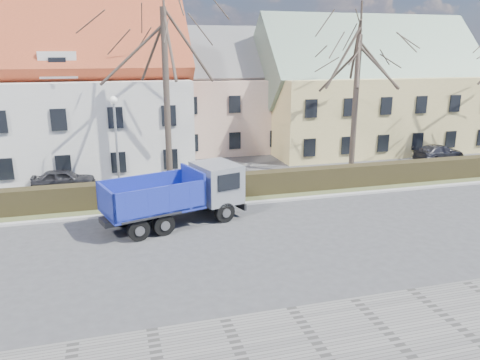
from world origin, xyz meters
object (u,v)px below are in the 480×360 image
object	(u,v)px
streetlight	(117,150)
parked_car_a	(64,179)
dump_truck	(170,197)
parked_car_b	(439,153)
cart_frame	(127,213)

from	to	relation	value
streetlight	parked_car_a	bearing A→B (deg)	134.06
parked_car_a	dump_truck	bearing A→B (deg)	-144.04
parked_car_b	cart_frame	bearing A→B (deg)	95.41
parked_car_a	parked_car_b	distance (m)	26.61
cart_frame	parked_car_a	distance (m)	7.17
parked_car_a	cart_frame	bearing A→B (deg)	-150.94
cart_frame	parked_car_a	bearing A→B (deg)	118.32
cart_frame	dump_truck	bearing A→B (deg)	-33.81
cart_frame	parked_car_b	size ratio (longest dim) A/B	0.17
streetlight	parked_car_b	size ratio (longest dim) A/B	1.37
dump_truck	parked_car_b	bearing A→B (deg)	4.11
streetlight	parked_car_a	xyz separation A→B (m)	(-3.19, 3.29, -2.30)
parked_car_b	dump_truck	bearing A→B (deg)	100.06
dump_truck	streetlight	distance (m)	5.12
cart_frame	parked_car_a	size ratio (longest dim) A/B	0.20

